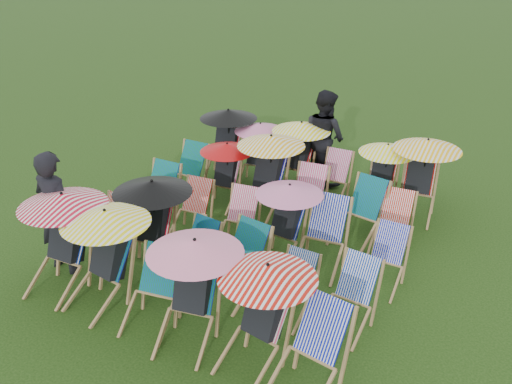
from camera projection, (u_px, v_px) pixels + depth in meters
The scene contains 33 objects.
ground at pixel (254, 251), 9.13m from camera, with size 100.00×100.00×0.00m, color black.
deckchair_0 at pixel (60, 240), 7.96m from camera, with size 1.22×1.28×1.45m.
deckchair_1 at pixel (102, 256), 7.62m from camera, with size 1.19×1.26×1.41m.
deckchair_2 at pixel (152, 292), 7.34m from camera, with size 0.76×0.97×0.96m.
deckchair_3 at pixel (190, 290), 6.93m from camera, with size 1.18×1.28×1.40m.
deckchair_4 at pixel (259, 314), 6.55m from camera, with size 1.15×1.22×1.36m.
deckchair_5 at pixel (308, 355), 6.25m from camera, with size 0.82×1.04×1.03m.
deckchair_6 at pixel (103, 228), 8.92m from camera, with size 0.69×0.88×0.87m.
deckchair_7 at pixel (149, 223), 8.45m from camera, with size 1.17×1.27×1.39m.
deckchair_8 at pixel (192, 254), 8.24m from camera, with size 0.67×0.87×0.87m.
deckchair_9 at pixel (236, 264), 7.91m from camera, with size 0.79×1.00×0.99m.
deckchair_10 at pixel (291, 288), 7.53m from camera, with size 0.58×0.79×0.82m.
deckchair_11 at pixel (349, 298), 7.28m from camera, with size 0.67×0.88×0.90m.
deckchair_12 at pixel (154, 196), 9.82m from camera, with size 0.66×0.92×0.99m.
deckchair_13 at pixel (191, 209), 9.50m from camera, with size 0.63×0.83×0.86m.
deckchair_14 at pixel (238, 220), 9.16m from camera, with size 0.67×0.87×0.88m.
deckchair_15 at pixel (283, 221), 8.70m from camera, with size 1.03×1.09×1.23m.
deckchair_16 at pixel (322, 237), 8.52m from camera, with size 0.76×1.00×1.03m.
deckchair_17 at pixel (384, 260), 8.13m from camera, with size 0.58×0.80×0.85m.
deckchair_18 at pixel (185, 172), 10.72m from camera, with size 0.65×0.90×0.97m.
deckchair_19 at pixel (224, 173), 10.37m from camera, with size 0.98×1.05×1.17m.
deckchair_20 at pixel (266, 173), 10.07m from camera, with size 1.19×1.24×1.42m.
deckchair_21 at pixel (306, 198), 9.79m from camera, with size 0.71×0.93×0.95m.
deckchair_22 at pixel (359, 213), 9.23m from camera, with size 0.81×1.02×1.00m.
deckchair_23 at pixel (393, 223), 9.04m from camera, with size 0.63×0.85×0.89m.
deckchair_24 at pixel (225, 142), 11.51m from camera, with size 1.15×1.25×1.37m.
deckchair_25 at pixel (257, 152), 11.24m from camera, with size 1.01×1.09×1.20m.
deckchair_26 at pixel (296, 154), 10.95m from camera, with size 1.12×1.18×1.33m.
deckchair_27 at pixel (332, 178), 10.60m from camera, with size 0.59×0.82×0.88m.
deckchair_28 at pixel (382, 176), 10.22m from camera, with size 1.02×1.07×1.21m.
deckchair_29 at pixel (420, 177), 9.93m from camera, with size 1.18×1.26×1.40m.
person_left at pixel (56, 212), 8.29m from camera, with size 0.70×0.46×1.91m, color black.
person_rear at pixel (324, 137), 11.12m from camera, with size 0.92×0.71×1.88m, color black.
Camera 1 is at (3.75, -6.83, 4.86)m, focal length 40.00 mm.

